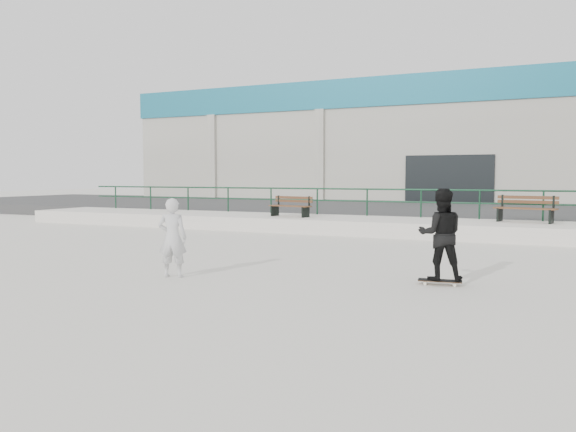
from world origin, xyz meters
The scene contains 10 objects.
ground centered at (0.00, 0.00, 0.00)m, with size 120.00×120.00×0.00m, color beige.
ledge centered at (0.00, 9.50, 0.25)m, with size 30.00×3.00×0.50m, color silver.
parking_strip centered at (0.00, 18.00, 0.25)m, with size 60.00×14.00×0.50m, color #393939.
railing centered at (0.00, 10.80, 1.24)m, with size 28.00×0.06×1.03m.
commercial_building centered at (0.00, 31.99, 4.58)m, with size 44.20×16.33×8.00m.
bench_left centered at (-3.44, 9.27, 0.88)m, with size 1.70×0.77×0.76m.
bench_right centered at (4.48, 10.06, 0.93)m, with size 1.96×0.92×0.87m.
skateboard centered at (3.30, 0.90, 0.07)m, with size 0.80×0.30×0.09m.
standing_skater centered at (3.30, 0.90, 0.93)m, with size 0.81×0.63×1.67m, color black.
seated_skater centered at (-1.63, -0.46, 0.78)m, with size 0.57×0.37×1.56m, color silver.
Camera 1 is at (4.95, -9.49, 1.99)m, focal length 35.00 mm.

